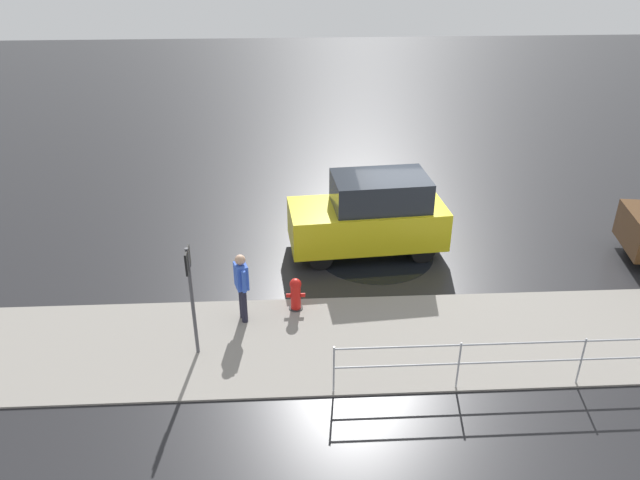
{
  "coord_description": "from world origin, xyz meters",
  "views": [
    {
      "loc": [
        3.03,
        14.45,
        7.86
      ],
      "look_at": [
        2.34,
        1.4,
        0.9
      ],
      "focal_mm": 35.0,
      "sensor_mm": 36.0,
      "label": 1
    }
  ],
  "objects_px": {
    "moving_hatchback": "(370,215)",
    "sign_post": "(191,287)",
    "fire_hydrant": "(296,295)",
    "pedestrian": "(242,283)"
  },
  "relations": [
    {
      "from": "moving_hatchback",
      "to": "pedestrian",
      "type": "bearing_deg",
      "value": 43.85
    },
    {
      "from": "sign_post",
      "to": "fire_hydrant",
      "type": "bearing_deg",
      "value": -144.26
    },
    {
      "from": "moving_hatchback",
      "to": "pedestrian",
      "type": "relative_size",
      "value": 2.49
    },
    {
      "from": "fire_hydrant",
      "to": "sign_post",
      "type": "distance_m",
      "value": 2.71
    },
    {
      "from": "fire_hydrant",
      "to": "pedestrian",
      "type": "height_order",
      "value": "pedestrian"
    },
    {
      "from": "fire_hydrant",
      "to": "moving_hatchback",
      "type": "bearing_deg",
      "value": -126.76
    },
    {
      "from": "moving_hatchback",
      "to": "sign_post",
      "type": "distance_m",
      "value": 5.66
    },
    {
      "from": "fire_hydrant",
      "to": "sign_post",
      "type": "relative_size",
      "value": 0.33
    },
    {
      "from": "moving_hatchback",
      "to": "fire_hydrant",
      "type": "relative_size",
      "value": 5.02
    },
    {
      "from": "moving_hatchback",
      "to": "sign_post",
      "type": "xyz_separation_m",
      "value": [
        3.93,
        4.03,
        0.55
      ]
    }
  ]
}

